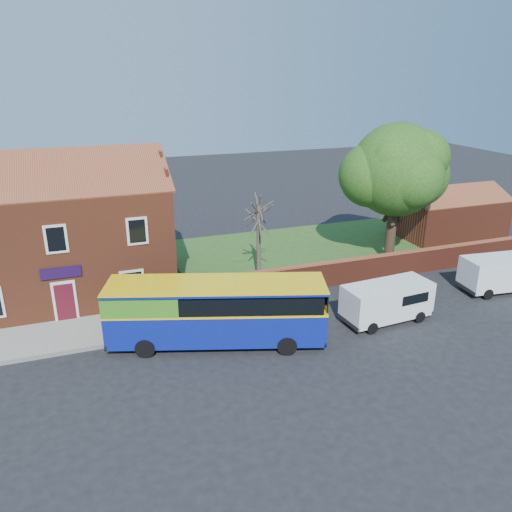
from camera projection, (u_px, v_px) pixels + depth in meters
name	position (u px, v px, depth m)	size (l,w,h in m)	color
ground	(236.00, 371.00, 22.13)	(120.00, 120.00, 0.00)	black
pavement	(68.00, 335.00, 24.98)	(18.00, 3.50, 0.12)	gray
kerb	(68.00, 352.00, 23.43)	(18.00, 0.15, 0.14)	slate
grass_strip	(348.00, 247.00, 37.70)	(26.00, 12.00, 0.04)	#426B28
shop_building	(60.00, 238.00, 28.88)	(12.30, 8.13, 10.50)	brown
boundary_wall	(395.00, 264.00, 32.13)	(22.00, 0.38, 1.60)	maroon
outbuilding	(448.00, 216.00, 39.99)	(8.20, 5.06, 4.17)	maroon
bus	(210.00, 310.00, 23.81)	(10.63, 5.64, 3.15)	navy
van_near	(387.00, 300.00, 26.21)	(4.88, 2.26, 2.09)	white
van_far	(503.00, 272.00, 29.87)	(5.03, 2.42, 2.13)	white
large_tree	(396.00, 172.00, 33.04)	(7.76, 6.14, 9.47)	black
bare_tree	(259.00, 238.00, 31.16)	(1.97, 2.34, 5.24)	#4C4238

